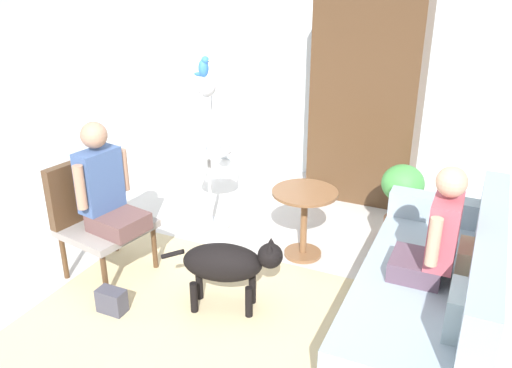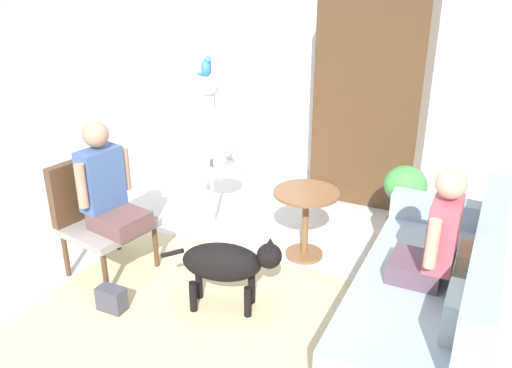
% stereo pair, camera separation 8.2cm
% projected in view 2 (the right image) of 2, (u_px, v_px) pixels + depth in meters
% --- Properties ---
extents(ground_plane, '(7.08, 7.08, 0.00)m').
position_uv_depth(ground_plane, '(229.00, 317.00, 4.01)').
color(ground_plane, beige).
extents(back_wall, '(6.17, 0.12, 2.83)m').
position_uv_depth(back_wall, '(357.00, 59.00, 5.94)').
color(back_wall, silver).
rests_on(back_wall, ground).
extents(area_rug, '(2.47, 2.05, 0.01)m').
position_uv_depth(area_rug, '(197.00, 321.00, 3.95)').
color(area_rug, '#C6B284').
rests_on(area_rug, ground).
extents(couch, '(0.90, 2.05, 0.90)m').
position_uv_depth(couch, '(433.00, 295.00, 3.73)').
color(couch, '#8EA0AD').
rests_on(couch, ground).
extents(armchair, '(0.70, 0.73, 0.97)m').
position_uv_depth(armchair, '(96.00, 208.00, 4.45)').
color(armchair, '#4C331E').
rests_on(armchair, ground).
extents(person_on_couch, '(0.42, 0.51, 0.83)m').
position_uv_depth(person_on_couch, '(436.00, 237.00, 3.54)').
color(person_on_couch, '#554050').
extents(person_on_armchair, '(0.52, 0.50, 0.87)m').
position_uv_depth(person_on_armchair, '(106.00, 186.00, 4.26)').
color(person_on_armchair, brown).
extents(round_end_table, '(0.57, 0.57, 0.63)m').
position_uv_depth(round_end_table, '(306.00, 213.00, 4.66)').
color(round_end_table, brown).
rests_on(round_end_table, ground).
extents(dog, '(0.88, 0.45, 0.60)m').
position_uv_depth(dog, '(227.00, 263.00, 3.97)').
color(dog, black).
rests_on(dog, ground).
extents(bird_cage_stand, '(0.44, 0.44, 1.49)m').
position_uv_depth(bird_cage_stand, '(211.00, 150.00, 5.02)').
color(bird_cage_stand, silver).
rests_on(bird_cage_stand, ground).
extents(parrot, '(0.17, 0.10, 0.19)m').
position_uv_depth(parrot, '(206.00, 67.00, 4.73)').
color(parrot, blue).
rests_on(parrot, bird_cage_stand).
extents(potted_plant, '(0.38, 0.38, 0.74)m').
position_uv_depth(potted_plant, '(404.00, 196.00, 4.90)').
color(potted_plant, '#996047').
rests_on(potted_plant, ground).
extents(armoire_cabinet, '(1.09, 0.56, 2.16)m').
position_uv_depth(armoire_cabinet, '(371.00, 101.00, 5.61)').
color(armoire_cabinet, '#4C331E').
rests_on(armoire_cabinet, ground).
extents(handbag, '(0.21, 0.12, 0.19)m').
position_uv_depth(handbag, '(112.00, 299.00, 4.05)').
color(handbag, '#3F3F4C').
rests_on(handbag, ground).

